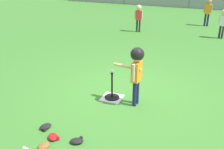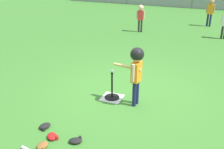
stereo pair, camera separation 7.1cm
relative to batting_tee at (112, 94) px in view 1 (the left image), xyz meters
The scene contains 12 objects.
ground_plane 0.46m from the batting_tee, 62.46° to the left, with size 60.00×60.00×0.00m, color #3D7A2D.
home_plate 0.08m from the batting_tee, 63.43° to the left, with size 0.44×0.44×0.01m, color white.
batting_tee is the anchor object (origin of this frame).
baseball_on_tee 0.54m from the batting_tee, 63.43° to the left, with size 0.07×0.07×0.07m, color white.
batter_child 0.97m from the batting_tee, ahead, with size 0.64×0.35×1.23m.
fielder_deep_left 5.67m from the batting_tee, 100.56° to the left, with size 0.31×0.21×1.08m.
fielder_deep_right 6.15m from the batting_tee, 70.13° to the left, with size 0.30×0.21×1.06m.
fielder_near_right 7.75m from the batting_tee, 79.24° to the left, with size 0.35×0.23×1.18m.
glove_by_plate 2.01m from the batting_tee, 101.76° to the right, with size 0.17×0.22×0.07m.
glove_near_bats 1.74m from the batting_tee, 103.27° to the right, with size 0.27×0.27×0.07m.
glove_tossed_aside 1.65m from the batting_tee, 89.22° to the right, with size 0.26×0.24×0.07m.
glove_outfield_drop 1.64m from the batting_tee, 114.89° to the right, with size 0.23×0.26×0.07m.
Camera 1 is at (1.68, -5.25, 2.83)m, focal length 43.68 mm.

